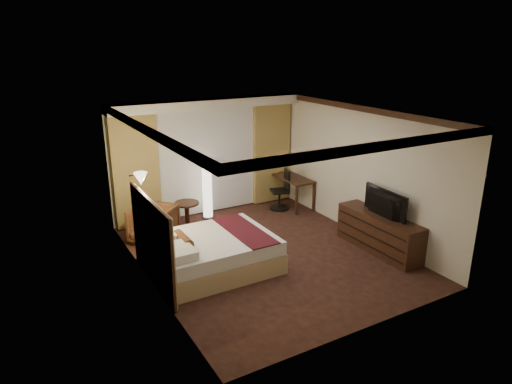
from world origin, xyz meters
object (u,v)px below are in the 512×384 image
side_table (187,215)px  dresser (379,233)px  office_chair (280,190)px  television (381,200)px  floor_lamp (207,189)px  desk (291,191)px  armchair (153,222)px  bed (213,253)px

side_table → dresser: size_ratio=0.31×
office_chair → television: bearing=-65.5°
floor_lamp → dresser: bearing=-56.0°
desk → dresser: bearing=-89.0°
floor_lamp → television: (2.16, -3.24, 0.36)m
floor_lamp → office_chair: (1.76, -0.32, -0.20)m
armchair → desk: 3.64m
armchair → television: size_ratio=0.74×
armchair → desk: (3.62, 0.38, -0.04)m
bed → office_chair: (2.70, 2.03, 0.18)m
side_table → office_chair: 2.40m
desk → television: television is taller
side_table → office_chair: bearing=0.3°
side_table → floor_lamp: (0.63, 0.33, 0.40)m
desk → dresser: size_ratio=0.69×
bed → floor_lamp: floor_lamp is taller
side_table → office_chair: size_ratio=0.60×
armchair → dresser: armchair is taller
armchair → floor_lamp: floor_lamp is taller
bed → armchair: size_ratio=2.58×
armchair → floor_lamp: bearing=71.4°
armchair → floor_lamp: size_ratio=0.59×
armchair → office_chair: office_chair is taller
side_table → desk: desk is taller
bed → dresser: 3.26m
office_chair → floor_lamp: bearing=-173.3°
desk → television: bearing=-89.6°
desk → armchair: bearing=-174.0°
armchair → floor_lamp: 1.65m
side_table → dresser: dresser is taller
office_chair → television: size_ratio=0.89×
side_table → desk: (2.77, 0.06, 0.08)m
bed → armchair: 1.78m
side_table → floor_lamp: bearing=27.2°
armchair → side_table: size_ratio=1.40×
dresser → television: size_ratio=1.70×
floor_lamp → armchair: bearing=-156.4°
floor_lamp → desk: size_ratio=1.07×
armchair → side_table: (0.85, 0.32, -0.12)m
dresser → television: bearing=180.0°
bed → desk: desk is taller
dresser → bed: bearing=163.9°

